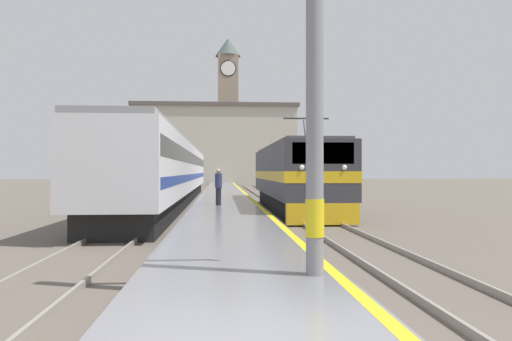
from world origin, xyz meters
The scene contains 10 objects.
ground_plane centered at (0.00, 30.00, 0.00)m, with size 200.00×200.00×0.00m, color #60564C.
platform centered at (0.00, 25.00, 0.22)m, with size 3.35×140.00×0.45m.
rail_track_near centered at (3.51, 25.00, 0.03)m, with size 2.83×140.00×0.16m.
rail_track_far centered at (-3.44, 25.00, 0.03)m, with size 2.83×140.00×0.16m.
locomotive_train centered at (3.51, 20.95, 1.79)m, with size 2.92×14.89×4.46m.
passenger_train centered at (-3.44, 28.02, 2.09)m, with size 2.92×37.58×3.88m.
catenary_mast centered at (1.26, 3.18, 4.48)m, with size 2.62×0.30×8.15m.
person_on_platform centered at (-0.38, 19.39, 1.38)m, with size 0.34×0.34×1.75m.
clock_tower centered at (1.05, 79.67, 13.00)m, with size 4.25×4.25×24.56m.
station_building centered at (-0.95, 67.73, 5.76)m, with size 23.13×9.69×11.48m.
Camera 1 is at (-0.31, -4.62, 2.09)m, focal length 35.00 mm.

